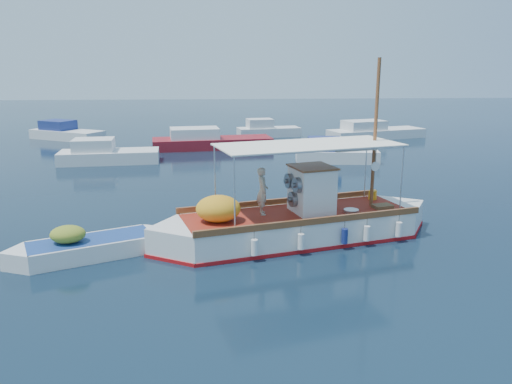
{
  "coord_description": "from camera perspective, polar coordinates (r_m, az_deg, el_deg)",
  "views": [
    {
      "loc": [
        -2.19,
        -17.08,
        6.19
      ],
      "look_at": [
        -0.93,
        0.0,
        1.85
      ],
      "focal_mm": 35.0,
      "sensor_mm": 36.0,
      "label": 1
    }
  ],
  "objects": [
    {
      "name": "bg_boat_n",
      "position": [
        38.8,
        -5.43,
        5.72
      ],
      "size": [
        9.37,
        3.94,
        1.8
      ],
      "rotation": [
        0.0,
        0.0,
        0.13
      ],
      "color": "maroon",
      "rests_on": "ground"
    },
    {
      "name": "bg_boat_ne",
      "position": [
        33.54,
        8.91,
        4.27
      ],
      "size": [
        5.56,
        2.75,
        1.8
      ],
      "rotation": [
        0.0,
        0.0,
        -0.11
      ],
      "color": "silver",
      "rests_on": "ground"
    },
    {
      "name": "dinghy",
      "position": [
        17.62,
        -18.5,
        -6.14
      ],
      "size": [
        5.03,
        3.01,
        1.34
      ],
      "rotation": [
        0.0,
        0.0,
        0.41
      ],
      "color": "white",
      "rests_on": "ground"
    },
    {
      "name": "bg_boat_nw",
      "position": [
        34.22,
        -16.74,
        4.04
      ],
      "size": [
        6.54,
        2.97,
        1.8
      ],
      "rotation": [
        0.0,
        0.0,
        0.09
      ],
      "color": "silver",
      "rests_on": "ground"
    },
    {
      "name": "bg_boat_far_w",
      "position": [
        46.55,
        -20.96,
        6.26
      ],
      "size": [
        6.92,
        5.3,
        1.8
      ],
      "rotation": [
        0.0,
        0.0,
        -0.52
      ],
      "color": "silver",
      "rests_on": "ground"
    },
    {
      "name": "bg_boat_far_n",
      "position": [
        45.22,
        1.25,
        6.98
      ],
      "size": [
        5.79,
        2.87,
        1.8
      ],
      "rotation": [
        0.0,
        0.0,
        0.16
      ],
      "color": "silver",
      "rests_on": "ground"
    },
    {
      "name": "fishing_caique",
      "position": [
        18.28,
        4.55,
        -3.67
      ],
      "size": [
        10.61,
        4.97,
        6.71
      ],
      "rotation": [
        0.0,
        0.0,
        0.27
      ],
      "color": "white",
      "rests_on": "ground"
    },
    {
      "name": "ground",
      "position": [
        18.3,
        2.91,
        -5.57
      ],
      "size": [
        160.0,
        160.0,
        0.0
      ],
      "primitive_type": "plane",
      "color": "black",
      "rests_on": "ground"
    },
    {
      "name": "bg_boat_e",
      "position": [
        45.18,
        13.28,
        6.6
      ],
      "size": [
        8.99,
        4.91,
        1.8
      ],
      "rotation": [
        0.0,
        0.0,
        0.28
      ],
      "color": "silver",
      "rests_on": "ground"
    }
  ]
}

